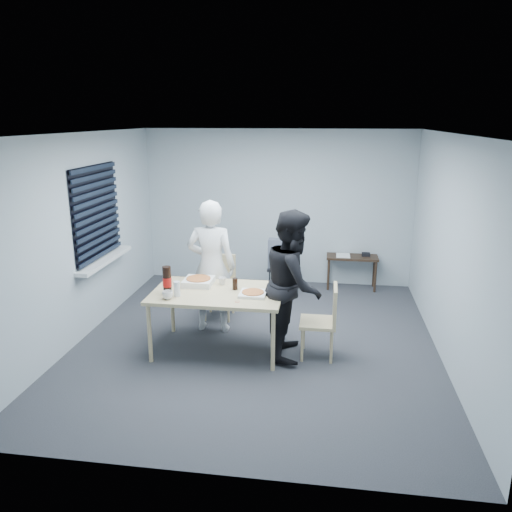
% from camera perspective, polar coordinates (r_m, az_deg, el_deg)
% --- Properties ---
extents(room, '(5.00, 5.00, 5.00)m').
position_cam_1_polar(room, '(7.05, -17.48, 3.92)').
color(room, '#2C2C31').
rests_on(room, ground).
extents(dining_table, '(1.56, 0.99, 0.76)m').
position_cam_1_polar(dining_table, '(6.04, -4.38, -4.58)').
color(dining_table, tan).
rests_on(dining_table, ground).
extents(chair_far, '(0.42, 0.42, 0.89)m').
position_cam_1_polar(chair_far, '(7.16, -4.13, -2.91)').
color(chair_far, tan).
rests_on(chair_far, ground).
extents(chair_right, '(0.42, 0.42, 0.89)m').
position_cam_1_polar(chair_right, '(5.97, 7.93, -6.88)').
color(chair_right, tan).
rests_on(chair_right, ground).
extents(person_white, '(0.65, 0.42, 1.77)m').
position_cam_1_polar(person_white, '(6.58, -5.12, -1.20)').
color(person_white, silver).
rests_on(person_white, ground).
extents(person_black, '(0.47, 0.86, 1.77)m').
position_cam_1_polar(person_black, '(5.89, 4.31, -3.21)').
color(person_black, black).
rests_on(person_black, ground).
extents(side_table, '(0.84, 0.37, 0.56)m').
position_cam_1_polar(side_table, '(8.42, 10.92, -0.54)').
color(side_table, '#342219').
rests_on(side_table, ground).
extents(stool, '(0.34, 0.34, 0.47)m').
position_cam_1_polar(stool, '(8.00, 2.58, -2.05)').
color(stool, black).
rests_on(stool, ground).
extents(backpack, '(0.33, 0.24, 0.46)m').
position_cam_1_polar(backpack, '(7.89, 2.60, 0.25)').
color(backpack, slate).
rests_on(backpack, stool).
extents(pizza_box_a, '(0.36, 0.36, 0.09)m').
position_cam_1_polar(pizza_box_a, '(6.27, -6.58, -2.90)').
color(pizza_box_a, white).
rests_on(pizza_box_a, dining_table).
extents(pizza_box_b, '(0.31, 0.31, 0.04)m').
position_cam_1_polar(pizza_box_b, '(5.88, -0.36, -4.30)').
color(pizza_box_b, white).
rests_on(pizza_box_b, dining_table).
extents(mug_a, '(0.17, 0.17, 0.10)m').
position_cam_1_polar(mug_a, '(5.83, -10.06, -4.42)').
color(mug_a, silver).
rests_on(mug_a, dining_table).
extents(mug_b, '(0.10, 0.10, 0.09)m').
position_cam_1_polar(mug_b, '(6.24, -3.88, -2.86)').
color(mug_b, silver).
rests_on(mug_b, dining_table).
extents(cola_glass, '(0.08, 0.08, 0.14)m').
position_cam_1_polar(cola_glass, '(6.05, -2.41, -3.21)').
color(cola_glass, black).
rests_on(cola_glass, dining_table).
extents(soda_bottle, '(0.11, 0.11, 0.33)m').
position_cam_1_polar(soda_bottle, '(5.97, -10.13, -2.79)').
color(soda_bottle, black).
rests_on(soda_bottle, dining_table).
extents(plastic_cups, '(0.10, 0.10, 0.18)m').
position_cam_1_polar(plastic_cups, '(5.89, -9.02, -3.73)').
color(plastic_cups, silver).
rests_on(plastic_cups, dining_table).
extents(rubber_band, '(0.07, 0.07, 0.00)m').
position_cam_1_polar(rubber_band, '(5.68, -2.16, -5.25)').
color(rubber_band, red).
rests_on(rubber_band, dining_table).
extents(papers, '(0.23, 0.31, 0.01)m').
position_cam_1_polar(papers, '(8.40, 9.93, 0.07)').
color(papers, white).
rests_on(papers, side_table).
extents(black_box, '(0.15, 0.12, 0.06)m').
position_cam_1_polar(black_box, '(8.44, 12.44, 0.18)').
color(black_box, black).
rests_on(black_box, side_table).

